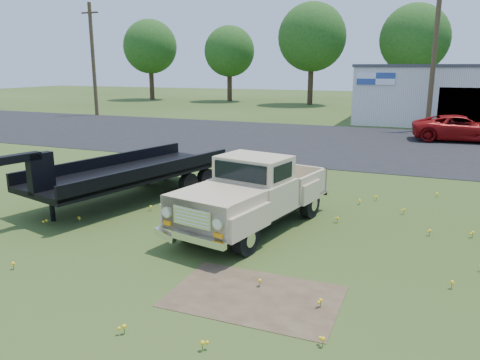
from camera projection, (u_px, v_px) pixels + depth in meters
name	position (u px, v px, depth m)	size (l,w,h in m)	color
ground	(240.00, 232.00, 11.62)	(140.00, 140.00, 0.00)	#2D4315
asphalt_lot	(345.00, 143.00, 25.11)	(90.00, 14.00, 0.02)	black
dirt_patch_a	(255.00, 296.00, 8.37)	(3.00, 2.00, 0.01)	#483826
dirt_patch_b	(224.00, 191.00, 15.50)	(2.20, 1.60, 0.01)	#483826
commercial_building	(461.00, 94.00, 33.21)	(14.20, 8.20, 4.15)	beige
utility_pole_west	(93.00, 59.00, 38.38)	(1.60, 0.30, 9.00)	#42311E
utility_pole_mid	(434.00, 56.00, 28.86)	(1.60, 0.30, 9.00)	#42311E
treeline_a	(150.00, 47.00, 56.37)	(6.40, 6.40, 9.52)	#3C2A1B
treeline_b	(229.00, 51.00, 53.76)	(5.76, 5.76, 8.57)	#3C2A1B
treeline_c	(312.00, 37.00, 48.45)	(7.04, 7.04, 10.47)	#3C2A1B
treeline_d	(415.00, 39.00, 45.76)	(6.72, 6.72, 10.00)	#3C2A1B
vintage_pickup_truck	(254.00, 193.00, 11.68)	(2.01, 5.17, 1.88)	tan
flatbed_trailer	(130.00, 168.00, 14.31)	(2.36, 7.07, 1.93)	black
red_pickup	(461.00, 129.00, 25.52)	(2.32, 5.03, 1.40)	maroon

